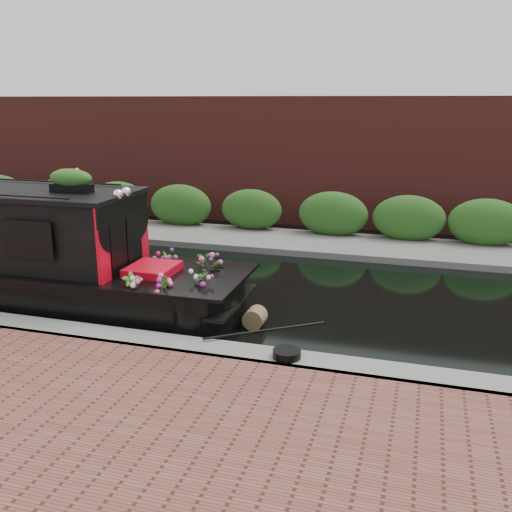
# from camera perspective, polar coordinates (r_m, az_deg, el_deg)

# --- Properties ---
(ground) EXTENTS (80.00, 80.00, 0.00)m
(ground) POSITION_cam_1_polar(r_m,az_deg,el_deg) (12.47, -7.27, -2.97)
(ground) COLOR black
(ground) RESTS_ON ground
(near_bank_coping) EXTENTS (40.00, 0.60, 0.50)m
(near_bank_coping) POSITION_cam_1_polar(r_m,az_deg,el_deg) (9.76, -15.20, -8.76)
(near_bank_coping) COLOR slate
(near_bank_coping) RESTS_ON ground
(far_bank_path) EXTENTS (40.00, 2.40, 0.34)m
(far_bank_path) POSITION_cam_1_polar(r_m,az_deg,el_deg) (16.24, -1.28, 1.49)
(far_bank_path) COLOR #61615D
(far_bank_path) RESTS_ON ground
(far_hedge) EXTENTS (40.00, 1.10, 2.80)m
(far_hedge) POSITION_cam_1_polar(r_m,az_deg,el_deg) (17.07, -0.35, 2.19)
(far_hedge) COLOR #26511B
(far_hedge) RESTS_ON ground
(far_brick_wall) EXTENTS (40.00, 1.00, 8.00)m
(far_brick_wall) POSITION_cam_1_polar(r_m,az_deg,el_deg) (19.04, 1.51, 3.57)
(far_brick_wall) COLOR maroon
(far_brick_wall) RESTS_ON ground
(rope_fender) EXTENTS (0.37, 0.37, 0.37)m
(rope_fender) POSITION_cam_1_polar(r_m,az_deg,el_deg) (10.11, -0.10, -6.19)
(rope_fender) COLOR brown
(rope_fender) RESTS_ON ground
(coiled_mooring_rope) EXTENTS (0.41, 0.41, 0.12)m
(coiled_mooring_rope) POSITION_cam_1_polar(r_m,az_deg,el_deg) (8.47, 3.11, -9.73)
(coiled_mooring_rope) COLOR black
(coiled_mooring_rope) RESTS_ON near_bank_coping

